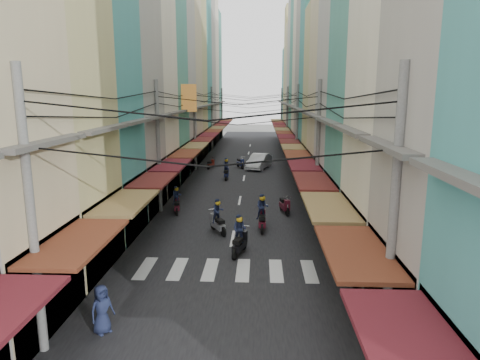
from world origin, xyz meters
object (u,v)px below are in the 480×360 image
(white_car, at_px, (259,169))
(bicycle, at_px, (330,223))
(market_umbrella, at_px, (408,239))
(traffic_sign, at_px, (333,206))

(white_car, distance_m, bicycle, 18.42)
(white_car, height_order, market_umbrella, market_umbrella)
(white_car, height_order, traffic_sign, traffic_sign)
(market_umbrella, relative_size, traffic_sign, 0.87)
(white_car, bearing_deg, traffic_sign, -64.61)
(white_car, bearing_deg, bicycle, -60.20)
(white_car, bearing_deg, market_umbrella, -62.43)
(market_umbrella, xyz_separation_m, traffic_sign, (-1.82, 4.83, -0.09))
(white_car, relative_size, bicycle, 2.85)
(white_car, xyz_separation_m, market_umbrella, (5.29, -27.42, 2.34))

